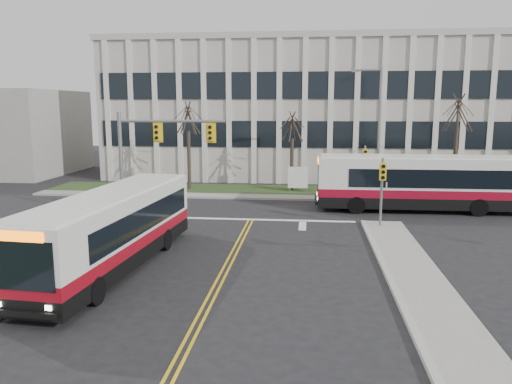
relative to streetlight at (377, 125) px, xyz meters
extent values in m
plane|color=black|center=(-8.03, -16.20, -5.19)|extent=(120.00, 120.00, 0.00)
cube|color=#9E9B93|center=(-15.03, -21.20, -5.12)|extent=(1.20, 26.00, 0.14)
cube|color=#9E9B93|center=(-0.53, -21.20, -5.12)|extent=(2.00, 26.00, 0.14)
cube|color=#9E9B93|center=(-3.03, -1.00, -5.12)|extent=(44.00, 1.60, 0.14)
cube|color=#2C411C|center=(-3.03, 1.80, -5.13)|extent=(44.00, 5.00, 0.12)
cube|color=beige|center=(-3.03, 13.80, 0.81)|extent=(40.00, 16.00, 12.00)
cube|color=#9E9B93|center=(-34.03, 9.80, -1.19)|extent=(12.00, 12.00, 8.00)
cylinder|color=slate|center=(-15.33, -9.00, -2.09)|extent=(0.22, 0.22, 6.20)
cylinder|color=slate|center=(-12.33, -9.00, 0.51)|extent=(6.00, 0.16, 0.16)
cube|color=yellow|center=(-13.13, -9.15, -0.09)|extent=(0.34, 0.24, 0.92)
cube|color=yellow|center=(-10.13, -9.15, -0.09)|extent=(0.34, 0.24, 0.92)
cylinder|color=slate|center=(-0.83, -9.20, -3.29)|extent=(0.14, 0.14, 3.80)
cube|color=yellow|center=(-0.83, -9.40, -2.09)|extent=(0.34, 0.24, 0.92)
cylinder|color=slate|center=(-0.83, -0.70, -3.29)|extent=(0.14, 0.14, 3.80)
cube|color=yellow|center=(-0.83, -0.90, -2.09)|extent=(0.34, 0.24, 0.92)
cylinder|color=slate|center=(0.17, 0.00, -0.59)|extent=(0.20, 0.20, 9.20)
cylinder|color=slate|center=(-0.73, 0.00, 3.81)|extent=(1.80, 0.14, 0.14)
cube|color=slate|center=(-1.63, 0.00, 3.76)|extent=(0.50, 0.25, 0.18)
cylinder|color=slate|center=(-6.13, 1.30, -4.69)|extent=(0.08, 0.08, 1.00)
cylinder|color=slate|center=(-4.93, 1.30, -4.69)|extent=(0.08, 0.08, 1.00)
cube|color=white|center=(-5.53, 1.30, -3.99)|extent=(1.50, 0.12, 1.60)
cylinder|color=#42352B|center=(-14.03, 1.80, -2.88)|extent=(0.28, 0.28, 4.62)
cylinder|color=#42352B|center=(-6.03, 2.00, -3.15)|extent=(0.28, 0.28, 4.09)
cylinder|color=#42352B|center=(5.97, 1.80, -2.72)|extent=(0.28, 0.28, 4.95)
cube|color=#163F97|center=(-15.90, -16.77, -4.72)|extent=(0.55, 0.50, 0.95)
cube|color=#A01D14|center=(-14.83, -21.27, -4.72)|extent=(0.61, 0.58, 0.95)
camera|label=1|loc=(-4.77, -36.15, 1.34)|focal=35.00mm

